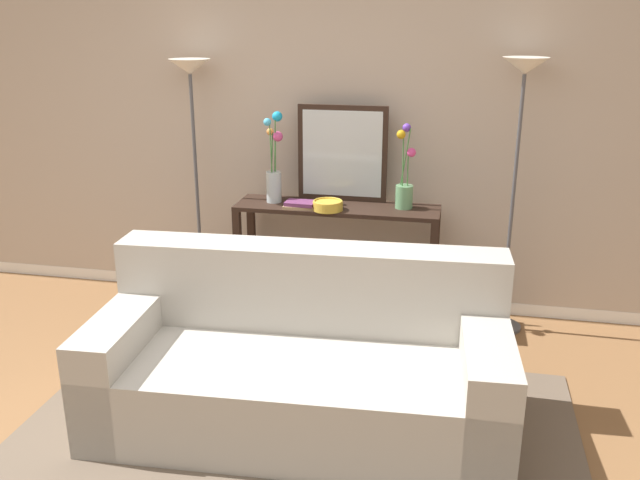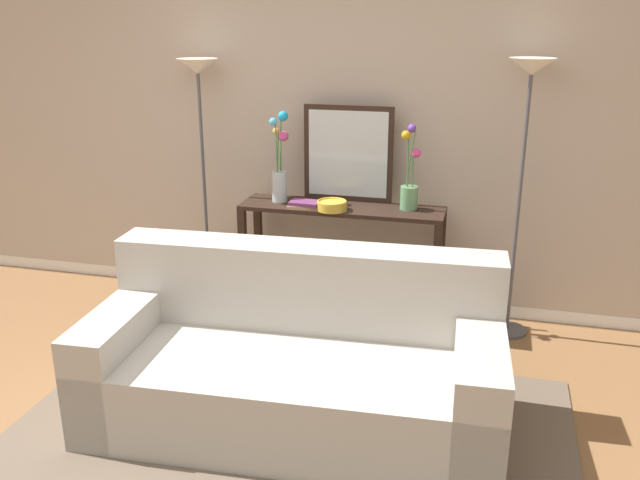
# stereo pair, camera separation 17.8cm
# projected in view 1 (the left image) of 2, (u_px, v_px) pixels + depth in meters

# --- Properties ---
(back_wall) EXTENTS (12.00, 0.15, 2.78)m
(back_wall) POSITION_uv_depth(u_px,v_px,m) (309.00, 112.00, 4.75)
(back_wall) COLOR white
(back_wall) RESTS_ON ground
(area_rug) EXTENTS (2.84, 1.79, 0.01)m
(area_rug) POSITION_uv_depth(u_px,v_px,m) (296.00, 436.00, 3.44)
(area_rug) COLOR brown
(area_rug) RESTS_ON ground
(couch) EXTENTS (2.12, 1.03, 0.88)m
(couch) POSITION_uv_depth(u_px,v_px,m) (302.00, 367.00, 3.50)
(couch) COLOR #ADA89E
(couch) RESTS_ON ground
(console_table) EXTENTS (1.37, 0.36, 0.82)m
(console_table) POSITION_uv_depth(u_px,v_px,m) (337.00, 241.00, 4.63)
(console_table) COLOR black
(console_table) RESTS_ON ground
(floor_lamp_left) EXTENTS (0.28, 0.28, 1.76)m
(floor_lamp_left) POSITION_uv_depth(u_px,v_px,m) (192.00, 115.00, 4.62)
(floor_lamp_left) COLOR #4C4C51
(floor_lamp_left) RESTS_ON ground
(floor_lamp_right) EXTENTS (0.28, 0.28, 1.79)m
(floor_lamp_right) POSITION_uv_depth(u_px,v_px,m) (520.00, 121.00, 4.19)
(floor_lamp_right) COLOR #4C4C51
(floor_lamp_right) RESTS_ON ground
(wall_mirror) EXTENTS (0.61, 0.02, 0.65)m
(wall_mirror) POSITION_uv_depth(u_px,v_px,m) (342.00, 154.00, 4.58)
(wall_mirror) COLOR black
(wall_mirror) RESTS_ON console_table
(vase_tall_flowers) EXTENTS (0.12, 0.11, 0.61)m
(vase_tall_flowers) POSITION_uv_depth(u_px,v_px,m) (274.00, 170.00, 4.57)
(vase_tall_flowers) COLOR silver
(vase_tall_flowers) RESTS_ON console_table
(vase_short_flowers) EXTENTS (0.13, 0.12, 0.55)m
(vase_short_flowers) POSITION_uv_depth(u_px,v_px,m) (405.00, 184.00, 4.45)
(vase_short_flowers) COLOR #669E6B
(vase_short_flowers) RESTS_ON console_table
(fruit_bowl) EXTENTS (0.20, 0.20, 0.06)m
(fruit_bowl) POSITION_uv_depth(u_px,v_px,m) (328.00, 205.00, 4.44)
(fruit_bowl) COLOR gold
(fruit_bowl) RESTS_ON console_table
(book_stack) EXTENTS (0.22, 0.15, 0.04)m
(book_stack) POSITION_uv_depth(u_px,v_px,m) (300.00, 205.00, 4.49)
(book_stack) COLOR tan
(book_stack) RESTS_ON console_table
(book_row_under_console) EXTENTS (0.41, 0.18, 0.13)m
(book_row_under_console) POSITION_uv_depth(u_px,v_px,m) (286.00, 305.00, 4.86)
(book_row_under_console) COLOR silver
(book_row_under_console) RESTS_ON ground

